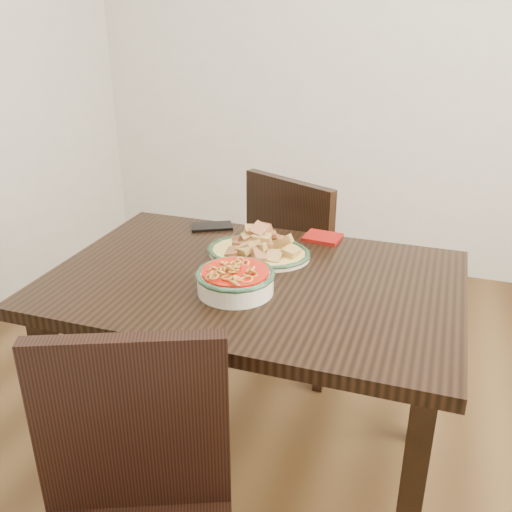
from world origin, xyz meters
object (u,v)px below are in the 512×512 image
(chair_far, at_px, (304,265))
(smartphone, at_px, (212,226))
(noodle_bowl, at_px, (235,278))
(dining_table, at_px, (254,305))
(fish_plate, at_px, (259,243))

(chair_far, distance_m, smartphone, 0.50)
(noodle_bowl, distance_m, smartphone, 0.52)
(dining_table, bearing_deg, noodle_bowl, -99.49)
(chair_far, xyz_separation_m, fish_plate, (-0.03, -0.51, 0.30))
(chair_far, bearing_deg, fish_plate, 111.56)
(fish_plate, xyz_separation_m, smartphone, (-0.24, 0.18, -0.04))
(noodle_bowl, height_order, smartphone, noodle_bowl)
(fish_plate, bearing_deg, dining_table, -76.48)
(chair_far, xyz_separation_m, smartphone, (-0.27, -0.33, 0.26))
(fish_plate, bearing_deg, noodle_bowl, -85.88)
(smartphone, bearing_deg, dining_table, -78.09)
(fish_plate, bearing_deg, chair_far, 86.63)
(chair_far, bearing_deg, smartphone, 75.00)
(dining_table, xyz_separation_m, noodle_bowl, (-0.02, -0.11, 0.14))
(smartphone, bearing_deg, chair_far, 22.23)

